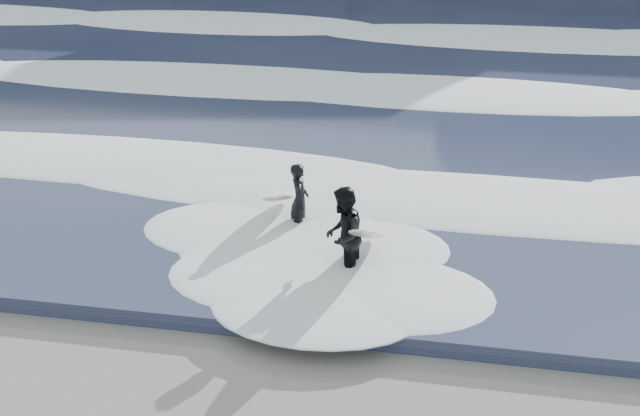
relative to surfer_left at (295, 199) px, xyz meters
The scene contains 6 objects.
sea 22.22m from the surfer_left, 92.71° to the left, with size 90.00×52.00×0.30m, color #2A334E.
foam_near 2.46m from the surfer_left, 115.65° to the left, with size 60.00×3.20×0.20m, color white.
foam_mid 9.26m from the surfer_left, 96.53° to the left, with size 60.00×4.00×0.24m, color white.
foam_far 18.22m from the surfer_left, 93.31° to the left, with size 60.00×4.80×0.30m, color white.
surfer_left is the anchor object (origin of this frame).
surfer_right 2.13m from the surfer_left, 52.73° to the right, with size 1.14×2.14×1.78m.
Camera 1 is at (4.15, -7.29, 7.09)m, focal length 45.00 mm.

